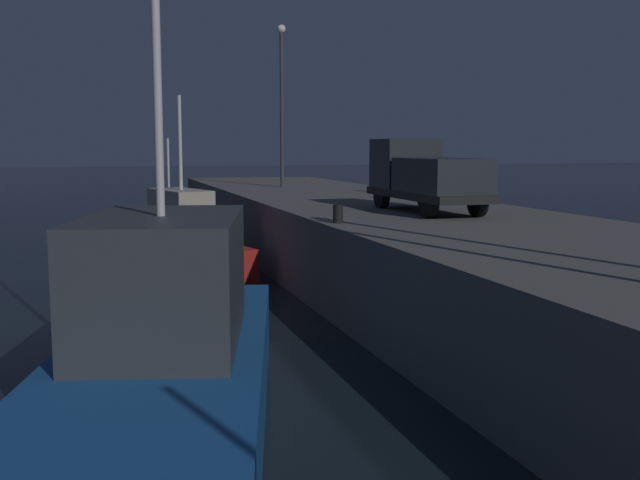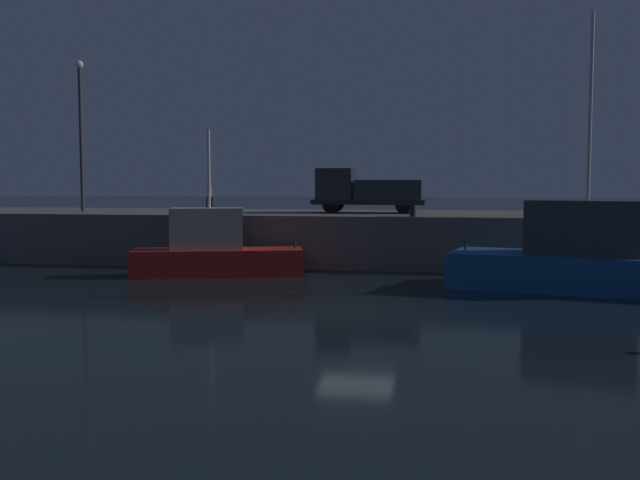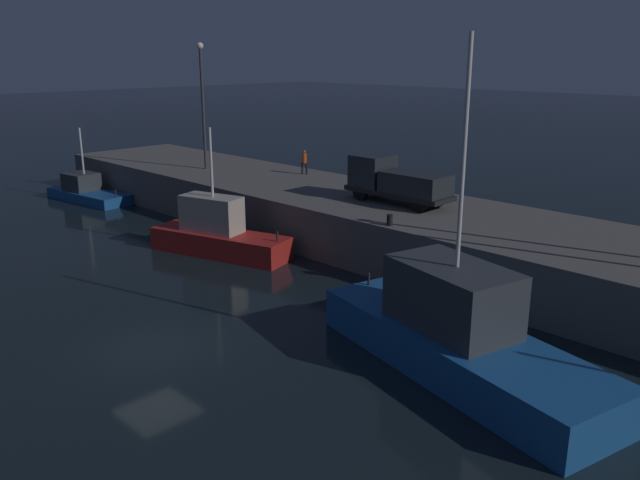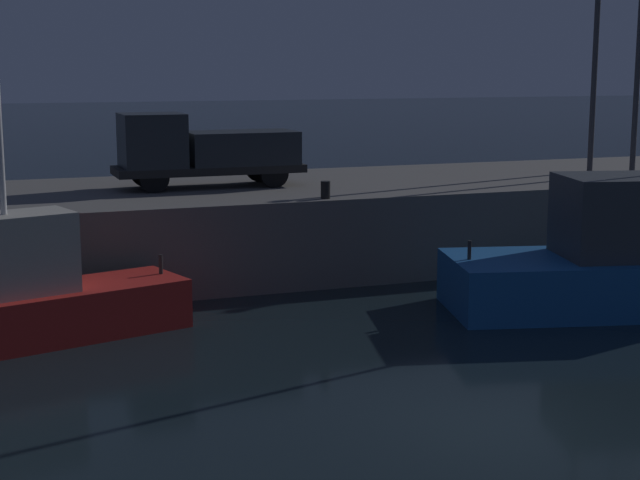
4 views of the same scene
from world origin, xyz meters
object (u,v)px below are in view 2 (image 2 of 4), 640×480
Objects in this scene: fishing_boat_blue at (214,252)px; bollard_west at (413,211)px; lamp_post_west at (81,124)px; utility_truck at (365,190)px; dockworker at (210,194)px; fishing_trawler_red at (592,259)px.

bollard_west is (8.84, 3.24, 1.77)m from fishing_boat_blue.
lamp_post_west is 16.10m from utility_truck.
utility_truck reaches higher than bollard_west.
dockworker is 13.64m from bollard_west.
fishing_trawler_red reaches higher than fishing_boat_blue.
dockworker is at bearing 109.06° from fishing_boat_blue.
fishing_boat_blue reaches higher than utility_truck.
utility_truck is (6.11, 7.07, 2.70)m from fishing_boat_blue.
bollard_west is at bearing 143.26° from fishing_trawler_red.
bollard_west is at bearing 20.13° from fishing_boat_blue.
lamp_post_west reaches higher than fishing_boat_blue.
fishing_boat_blue reaches higher than dockworker.
bollard_west is (2.73, -3.84, -0.93)m from utility_truck.
bollard_west is (18.39, -2.96, -4.55)m from lamp_post_west.
utility_truck is at bearing 137.18° from fishing_trawler_red.
lamp_post_west is 16.23× the size of bollard_west.
bollard_west is at bearing -54.60° from utility_truck.
bollard_west is (-7.28, 5.43, 1.60)m from fishing_trawler_red.
utility_truck is at bearing -14.38° from dockworker.
fishing_trawler_red is 1.95× the size of utility_truck.
fishing_boat_blue is 15.72× the size of bollard_west.
fishing_trawler_red is 7.42× the size of dockworker.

